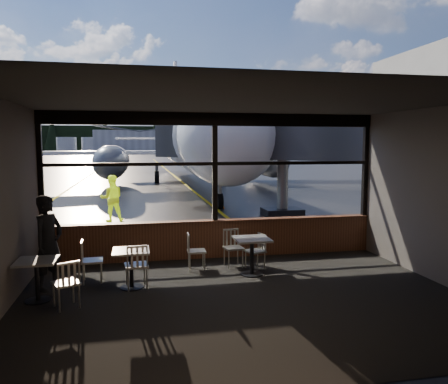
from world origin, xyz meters
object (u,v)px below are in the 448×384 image
object	(u,v)px
chair_near_w	(197,252)
jet_bridge	(282,156)
cafe_table_mid	(131,269)
chair_left_s	(66,284)
passenger	(49,243)
cone_nose	(221,203)
chair_near_e	(255,251)
ground_crew	(112,198)
cafe_table_left	(37,281)
cafe_table_near	(252,257)
chair_mid_s	(136,266)
chair_mid_w	(92,261)
chair_near_n	(233,248)
airliner	(190,102)

from	to	relation	value
chair_near_w	jet_bridge	bearing A→B (deg)	149.29
cafe_table_mid	chair_left_s	world-z (taller)	chair_left_s
jet_bridge	chair_near_w	xyz separation A→B (m)	(-4.19, -6.50, -1.93)
jet_bridge	passenger	world-z (taller)	jet_bridge
chair_near_w	cone_nose	size ratio (longest dim) A/B	1.82
chair_near_e	ground_crew	distance (m)	7.78
cafe_table_left	passenger	distance (m)	0.83
chair_near_w	cafe_table_near	bearing A→B (deg)	63.49
jet_bridge	chair_left_s	size ratio (longest dim) A/B	12.74
chair_mid_s	jet_bridge	bearing A→B (deg)	47.45
chair_near_e	chair_mid_w	xyz separation A→B (m)	(-3.44, -0.26, 0.04)
jet_bridge	cafe_table_mid	world-z (taller)	jet_bridge
cafe_table_mid	ground_crew	distance (m)	7.81
chair_mid_w	ground_crew	distance (m)	7.25
cafe_table_near	chair_left_s	world-z (taller)	chair_left_s
passenger	cone_nose	xyz separation A→B (m)	(5.23, 9.86, -0.68)
chair_mid_w	cone_nose	world-z (taller)	chair_mid_w
chair_mid_s	ground_crew	bearing A→B (deg)	89.92
passenger	cafe_table_left	bearing A→B (deg)	-157.40
chair_near_w	chair_mid_s	world-z (taller)	chair_mid_s
cafe_table_near	chair_near_n	bearing A→B (deg)	108.95
cafe_table_near	cafe_table_mid	size ratio (longest dim) A/B	1.06
cafe_table_left	chair_mid_w	world-z (taller)	chair_mid_w
chair_left_s	chair_near_w	bearing A→B (deg)	11.78
cafe_table_near	chair_near_n	world-z (taller)	chair_near_n
cafe_table_near	chair_left_s	bearing A→B (deg)	-161.38
airliner	chair_mid_s	size ratio (longest dim) A/B	42.32
jet_bridge	chair_near_w	size ratio (longest dim) A/B	12.96
chair_near_w	airliner	bearing A→B (deg)	175.28
cafe_table_left	passenger	world-z (taller)	passenger
airliner	chair_mid_w	bearing A→B (deg)	-100.66
chair_mid_s	passenger	xyz separation A→B (m)	(-1.61, 0.26, 0.46)
cafe_table_near	cafe_table_left	distance (m)	4.18
chair_near_e	chair_left_s	bearing A→B (deg)	98.94
cafe_table_near	passenger	bearing A→B (deg)	-178.04
chair_near_e	chair_near_w	bearing A→B (deg)	67.45
cafe_table_left	cafe_table_near	bearing A→B (deg)	10.67
chair_mid_w	chair_left_s	bearing A→B (deg)	-15.73
jet_bridge	cafe_table_left	world-z (taller)	jet_bridge
ground_crew	cone_nose	bearing A→B (deg)	-158.77
cafe_table_left	chair_mid_w	xyz separation A→B (m)	(0.85, 0.93, 0.06)
cafe_table_left	airliner	bearing A→B (deg)	76.33
cafe_table_near	ground_crew	xyz separation A→B (m)	(-3.24, 7.39, 0.44)
chair_left_s	passenger	xyz separation A→B (m)	(-0.45, 1.06, 0.48)
chair_near_w	chair_near_n	bearing A→B (deg)	99.25
cafe_table_left	chair_left_s	bearing A→B (deg)	-37.79
chair_mid_w	airliner	bearing A→B (deg)	164.60
chair_near_e	passenger	world-z (taller)	passenger
jet_bridge	chair_near_e	world-z (taller)	jet_bridge
chair_near_n	chair_near_e	bearing A→B (deg)	139.47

